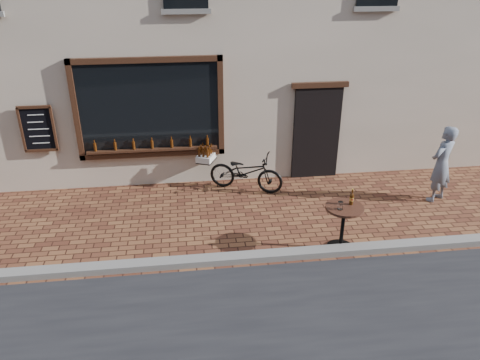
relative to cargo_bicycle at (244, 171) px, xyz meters
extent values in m
plane|color=#4D2618|center=(-0.13, -2.95, -0.46)|extent=(90.00, 90.00, 0.00)
cube|color=slate|center=(-0.13, -2.75, -0.40)|extent=(90.00, 0.25, 0.12)
cube|color=black|center=(-2.03, 0.50, 1.39)|extent=(3.00, 0.06, 2.00)
cube|color=black|center=(-2.03, 0.48, 2.45)|extent=(3.24, 0.10, 0.12)
cube|color=black|center=(-2.03, 0.48, 0.33)|extent=(3.24, 0.10, 0.12)
cube|color=black|center=(-3.59, 0.48, 1.39)|extent=(0.12, 0.10, 2.24)
cube|color=black|center=(-0.47, 0.48, 1.39)|extent=(0.12, 0.10, 2.24)
cube|color=black|center=(-2.03, 0.43, 0.46)|extent=(2.90, 0.16, 0.05)
cube|color=black|center=(1.77, 0.51, 0.64)|extent=(1.10, 0.10, 2.20)
cube|color=black|center=(1.77, 0.48, 1.80)|extent=(1.30, 0.10, 0.12)
cube|color=black|center=(-4.43, 0.49, 1.04)|extent=(0.62, 0.04, 0.92)
cylinder|color=#3D1C07|center=(-3.28, 0.43, 0.58)|extent=(0.06, 0.06, 0.19)
cylinder|color=#3D1C07|center=(-2.87, 0.43, 0.58)|extent=(0.06, 0.06, 0.19)
cylinder|color=#3D1C07|center=(-2.45, 0.43, 0.58)|extent=(0.06, 0.06, 0.19)
cylinder|color=#3D1C07|center=(-2.03, 0.43, 0.58)|extent=(0.06, 0.06, 0.19)
cylinder|color=#3D1C07|center=(-1.62, 0.43, 0.58)|extent=(0.06, 0.06, 0.19)
cylinder|color=#3D1C07|center=(-1.20, 0.43, 0.58)|extent=(0.06, 0.06, 0.19)
cylinder|color=#3D1C07|center=(-0.78, 0.43, 0.58)|extent=(0.06, 0.06, 0.19)
imported|color=black|center=(0.03, -0.01, -0.01)|extent=(1.80, 1.24, 0.90)
cube|color=black|center=(-0.83, 0.37, 0.16)|extent=(0.50, 0.58, 0.03)
cube|color=silver|center=(-0.83, 0.37, 0.24)|extent=(0.51, 0.59, 0.14)
cylinder|color=#3D1C07|center=(-0.82, 0.17, 0.41)|extent=(0.06, 0.06, 0.19)
cylinder|color=#3D1C07|center=(-0.91, 0.21, 0.41)|extent=(0.06, 0.06, 0.19)
cylinder|color=#3D1C07|center=(-1.00, 0.25, 0.41)|extent=(0.06, 0.06, 0.19)
cylinder|color=#3D1C07|center=(-0.77, 0.28, 0.41)|extent=(0.06, 0.06, 0.19)
cylinder|color=#3D1C07|center=(-0.86, 0.32, 0.41)|extent=(0.06, 0.06, 0.19)
cylinder|color=#3D1C07|center=(-0.95, 0.36, 0.41)|extent=(0.06, 0.06, 0.19)
cylinder|color=#3D1C07|center=(-0.72, 0.39, 0.41)|extent=(0.06, 0.06, 0.19)
cylinder|color=#3D1C07|center=(-0.81, 0.43, 0.41)|extent=(0.06, 0.06, 0.19)
cylinder|color=#3D1C07|center=(-0.90, 0.47, 0.41)|extent=(0.06, 0.06, 0.19)
cylinder|color=#3D1C07|center=(-0.67, 0.49, 0.41)|extent=(0.06, 0.06, 0.19)
cylinder|color=black|center=(1.43, -2.60, -0.44)|extent=(0.50, 0.50, 0.03)
cylinder|color=black|center=(1.43, -2.60, -0.02)|extent=(0.07, 0.07, 0.80)
cylinder|color=black|center=(1.43, -2.60, 0.40)|extent=(0.69, 0.69, 0.05)
cylinder|color=gold|center=(1.57, -2.53, 0.53)|extent=(0.07, 0.07, 0.07)
cylinder|color=white|center=(1.32, -2.68, 0.50)|extent=(0.09, 0.09, 0.15)
imported|color=slate|center=(4.11, -1.01, 0.39)|extent=(0.74, 0.66, 1.70)
camera|label=1|loc=(-1.31, -9.51, 4.45)|focal=35.00mm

